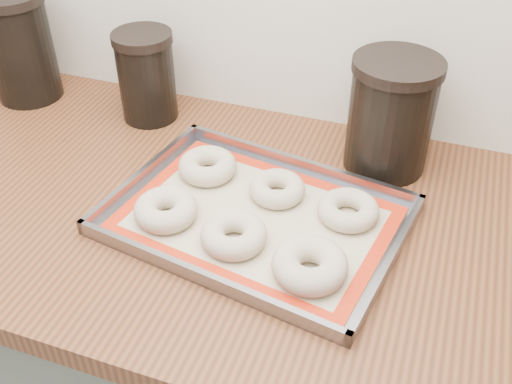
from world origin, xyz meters
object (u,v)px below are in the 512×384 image
at_px(bagel_back_left, 207,166).
at_px(canister_left, 20,47).
at_px(canister_right, 391,115).
at_px(bagel_back_mid, 277,189).
at_px(bagel_back_right, 348,210).
at_px(canister_mid, 146,76).
at_px(baking_tray, 256,218).
at_px(bagel_front_left, 166,210).
at_px(bagel_front_mid, 234,235).
at_px(bagel_front_right, 310,265).

relative_size(bagel_back_left, canister_left, 0.46).
bearing_deg(canister_left, canister_right, -0.25).
distance_m(bagel_back_mid, bagel_back_right, 0.13).
bearing_deg(bagel_back_mid, canister_mid, 152.18).
bearing_deg(baking_tray, bagel_front_left, -160.60).
relative_size(bagel_front_mid, canister_mid, 0.57).
bearing_deg(canister_right, bagel_front_right, -99.22).
bearing_deg(canister_mid, bagel_front_right, -37.79).
bearing_deg(bagel_front_left, bagel_back_right, 19.97).
bearing_deg(canister_right, baking_tray, -126.20).
relative_size(bagel_back_mid, canister_right, 0.46).
xyz_separation_m(bagel_front_right, canister_right, (0.05, 0.32, 0.08)).
xyz_separation_m(bagel_back_right, canister_right, (0.03, 0.18, 0.08)).
xyz_separation_m(bagel_front_mid, bagel_back_right, (0.15, 0.12, -0.00)).
relative_size(bagel_back_left, canister_right, 0.50).
relative_size(baking_tray, bagel_front_left, 4.93).
distance_m(bagel_front_mid, canister_right, 0.36).
xyz_separation_m(baking_tray, canister_left, (-0.60, 0.23, 0.11)).
relative_size(baking_tray, bagel_back_right, 5.10).
bearing_deg(bagel_front_mid, bagel_back_right, 38.05).
xyz_separation_m(bagel_front_left, canister_right, (0.30, 0.28, 0.08)).
bearing_deg(bagel_back_mid, bagel_back_right, -6.68).
xyz_separation_m(bagel_front_right, bagel_back_right, (0.02, 0.15, -0.00)).
bearing_deg(bagel_front_right, bagel_back_mid, 122.32).
bearing_deg(bagel_back_left, bagel_front_mid, -54.52).
bearing_deg(baking_tray, bagel_back_mid, 78.12).
relative_size(bagel_front_left, bagel_back_right, 1.03).
bearing_deg(bagel_back_left, canister_mid, 141.39).
xyz_separation_m(bagel_front_left, bagel_back_mid, (0.15, 0.12, -0.00)).
relative_size(bagel_back_right, canister_left, 0.44).
xyz_separation_m(baking_tray, bagel_back_mid, (0.01, 0.07, 0.01)).
bearing_deg(bagel_back_right, canister_right, 81.11).
distance_m(bagel_front_left, canister_mid, 0.35).
bearing_deg(canister_mid, bagel_front_mid, -45.48).
xyz_separation_m(bagel_front_left, canister_left, (-0.46, 0.28, 0.09)).
bearing_deg(baking_tray, canister_left, 158.87).
bearing_deg(bagel_front_right, canister_left, 155.58).
height_order(baking_tray, canister_left, canister_left).
distance_m(bagel_front_right, canister_left, 0.79).
bearing_deg(baking_tray, bagel_front_mid, -100.58).
height_order(bagel_back_mid, canister_right, canister_right).
relative_size(bagel_front_left, bagel_front_right, 0.92).
bearing_deg(bagel_front_left, baking_tray, 19.40).
xyz_separation_m(baking_tray, canister_mid, (-0.31, 0.24, 0.08)).
bearing_deg(bagel_front_right, bagel_front_mid, 168.52).
xyz_separation_m(canister_left, canister_mid, (0.29, 0.01, -0.02)).
bearing_deg(bagel_back_right, baking_tray, -159.49).
height_order(bagel_back_left, bagel_back_right, bagel_back_left).
distance_m(bagel_back_mid, canister_mid, 0.38).
relative_size(bagel_front_left, canister_mid, 0.57).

